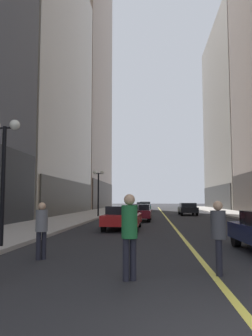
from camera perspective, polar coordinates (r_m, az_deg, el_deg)
ground_plane at (r=38.88m, az=6.41°, el=-7.80°), size 200.00×200.00×0.00m
sidewalk_left at (r=39.46m, az=-5.76°, el=-7.66°), size 4.50×78.00×0.15m
sidewalk_right at (r=40.03m, az=18.40°, el=-7.38°), size 4.50×78.00×0.15m
lane_centre_stripe at (r=38.88m, az=6.41°, el=-7.79°), size 0.16×70.00×0.01m
building_left_mid at (r=43.81m, az=-17.74°, el=13.65°), size 13.78×24.00×31.63m
building_left_far at (r=74.97m, az=-9.41°, el=23.33°), size 14.18×26.00×75.28m
building_right_far at (r=68.03m, az=19.47°, el=8.22°), size 11.79×26.00×34.71m
car_red at (r=19.41m, az=-0.53°, el=-8.21°), size 2.01×4.56×1.32m
car_maroon at (r=26.92m, az=2.36°, el=-7.41°), size 1.85×4.44×1.32m
car_black at (r=37.43m, az=10.37°, el=-6.74°), size 1.83×4.69×1.32m
car_green at (r=45.86m, az=2.95°, el=-6.54°), size 2.05×4.82×1.32m
car_blue at (r=56.02m, az=3.28°, el=-6.32°), size 1.85×4.08×1.32m
pedestrian_with_orange_bag at (r=8.05m, az=15.34°, el=-10.34°), size 0.41×0.41×1.66m
pedestrian_in_grey_suit at (r=10.05m, az=-14.07°, el=-9.52°), size 0.48×0.48×1.61m
pedestrian_in_green_parka at (r=7.27m, az=0.59°, el=-10.33°), size 0.45×0.45×1.81m
street_lamp_left_near at (r=12.28m, az=-19.92°, el=2.29°), size 1.06×0.36×4.43m
street_lamp_left_far at (r=32.11m, az=-4.69°, el=-2.53°), size 1.06×0.36×4.43m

